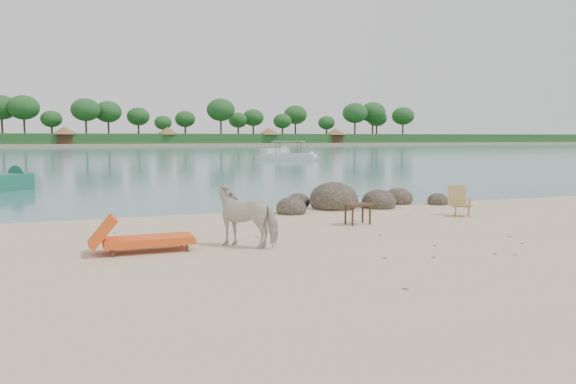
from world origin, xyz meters
The scene contains 11 objects.
water centered at (0.00, 90.00, 0.00)m, with size 400.00×400.00×0.00m, color #37676E.
far_shore centered at (0.00, 170.00, 0.00)m, with size 420.00×90.00×1.40m, color tan.
far_scenery centered at (0.03, 136.70, 3.14)m, with size 420.00×18.00×9.50m.
boulders centered at (3.12, 5.89, 0.21)m, with size 6.18×2.76×1.13m.
cow centered at (-1.68, 0.93, 0.63)m, with size 0.68×1.50×1.26m, color silver.
side_table centered at (1.74, 2.62, 0.27)m, with size 0.66×0.43×0.54m, color #372516, non-canonical shape.
lounge_chair centered at (-3.68, 1.03, 0.32)m, with size 2.14×0.75×0.64m, color #EF541C, non-canonical shape.
deck_chair centered at (5.23, 2.93, 0.43)m, with size 0.55×0.60×0.86m, color tan, non-canonical shape.
boat_mid centered at (15.08, 43.26, 1.54)m, with size 6.34×1.43×3.08m, color silver, non-canonical shape.
boat_far centered at (23.00, 70.23, 0.37)m, with size 6.37×1.43×0.74m, color silver, non-canonical shape.
dead_leaves centered at (1.48, 0.10, 0.00)m, with size 8.45×6.96×0.00m.
Camera 1 is at (-4.91, -10.08, 2.27)m, focal length 35.00 mm.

